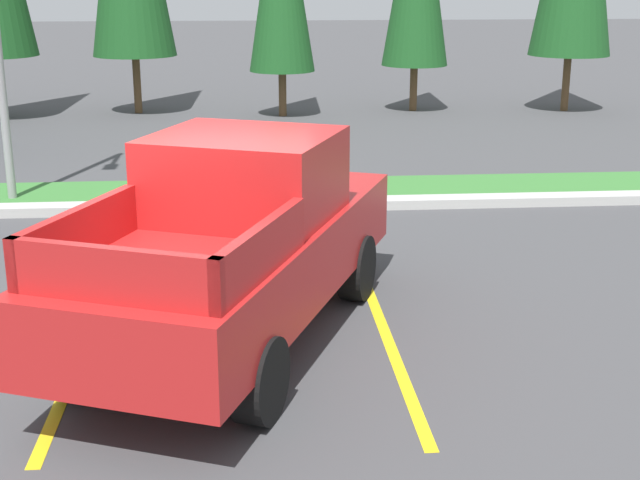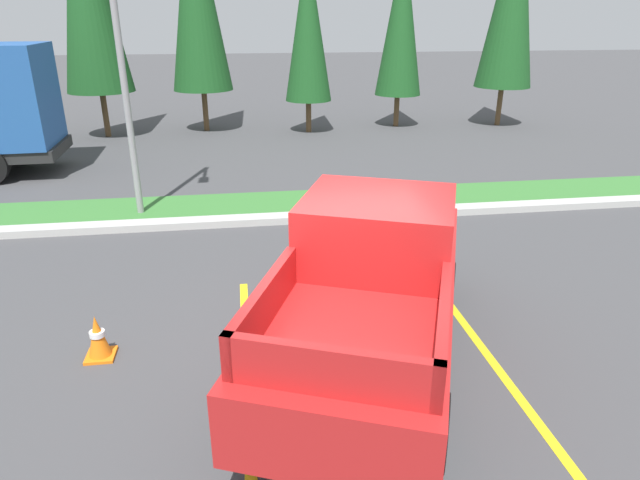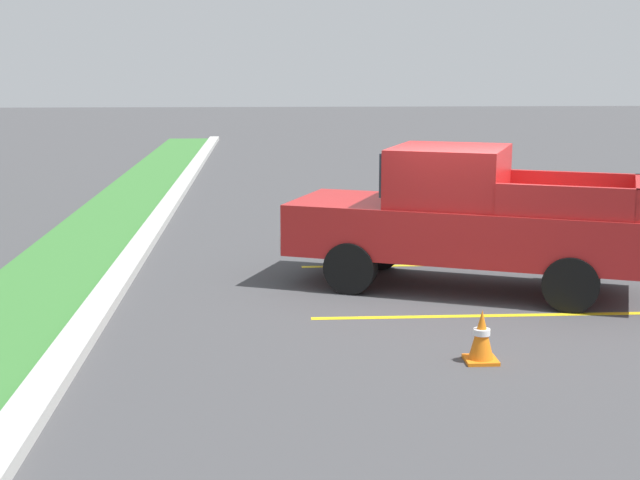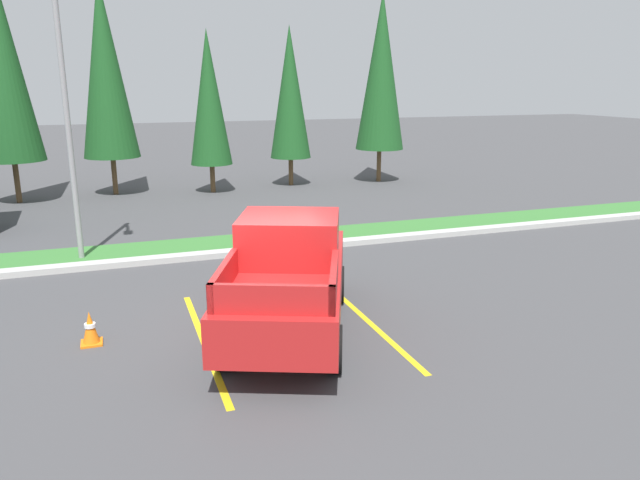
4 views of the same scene
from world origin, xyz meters
name	(u,v)px [view 1 (image 1 of 4)]	position (x,y,z in m)	size (l,w,h in m)	color
ground_plane	(200,333)	(0.00, 0.00, 0.00)	(120.00, 120.00, 0.00)	#424244
parking_line_near	(85,345)	(-1.15, -0.24, 0.00)	(0.12, 4.80, 0.01)	yellow
parking_line_far	(386,335)	(1.95, -0.24, 0.00)	(0.12, 4.80, 0.01)	yellow
curb_strip	(214,206)	(0.00, 5.00, 0.07)	(56.00, 0.40, 0.15)	#B2B2AD
grass_median	(216,193)	(0.00, 6.10, 0.03)	(56.00, 1.80, 0.06)	#387533
pickup_truck_main	(237,242)	(0.42, -0.19, 1.04)	(3.71, 5.54, 2.10)	black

